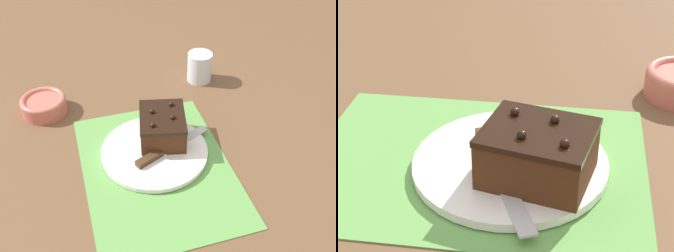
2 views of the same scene
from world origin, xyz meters
TOP-DOWN VIEW (x-y plane):
  - ground_plane at (0.00, 0.00)m, footprint 3.00×3.00m
  - placemat_woven at (0.00, 0.00)m, footprint 0.46×0.34m
  - cake_plate at (-0.05, 0.01)m, footprint 0.26×0.26m
  - chocolate_cake at (-0.09, 0.04)m, footprint 0.15×0.14m
  - serving_knife at (-0.03, 0.02)m, footprint 0.11×0.21m
  - drinking_glass at (-0.33, 0.23)m, footprint 0.07×0.07m
  - small_bowl at (-0.30, -0.24)m, footprint 0.12×0.12m

SIDE VIEW (x-z plane):
  - ground_plane at x=0.00m, z-range 0.00..0.00m
  - placemat_woven at x=0.00m, z-range 0.00..0.00m
  - cake_plate at x=-0.05m, z-range 0.00..0.02m
  - serving_knife at x=-0.03m, z-range 0.01..0.03m
  - small_bowl at x=-0.30m, z-range 0.00..0.05m
  - drinking_glass at x=-0.33m, z-range 0.00..0.09m
  - chocolate_cake at x=-0.09m, z-range 0.01..0.09m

